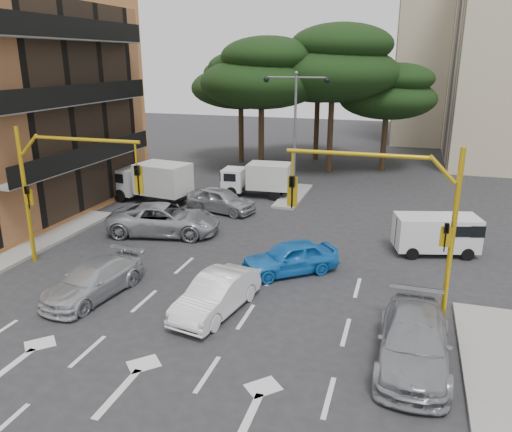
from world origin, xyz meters
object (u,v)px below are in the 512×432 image
(street_lamp_center, at_px, (295,113))
(car_white_hatch, at_px, (217,294))
(box_truck_a, at_px, (151,182))
(box_truck_b, at_px, (257,180))
(signal_mast_right, at_px, (399,207))
(car_blue_compact, at_px, (290,257))
(car_silver_cross_b, at_px, (221,200))
(signal_mast_left, at_px, (58,179))
(car_silver_wagon, at_px, (93,280))
(van_white, at_px, (436,235))
(car_silver_parked, at_px, (414,341))
(car_silver_cross_a, at_px, (164,219))

(street_lamp_center, distance_m, car_white_hatch, 16.67)
(box_truck_a, xyz_separation_m, box_truck_b, (5.92, 3.28, -0.16))
(signal_mast_right, bearing_deg, car_white_hatch, -161.71)
(car_blue_compact, xyz_separation_m, car_silver_cross_b, (-5.92, 7.35, 0.03))
(car_blue_compact, relative_size, box_truck_a, 0.79)
(car_blue_compact, relative_size, car_silver_cross_b, 0.96)
(signal_mast_left, bearing_deg, car_white_hatch, -14.21)
(car_white_hatch, bearing_deg, car_blue_compact, 77.65)
(car_silver_cross_b, bearing_deg, car_silver_wagon, -169.97)
(car_white_hatch, distance_m, van_white, 11.20)
(signal_mast_right, xyz_separation_m, street_lamp_center, (-6.80, 14.01, 1.54))
(signal_mast_right, height_order, box_truck_a, signal_mast_right)
(signal_mast_right, height_order, car_silver_parked, signal_mast_right)
(van_white, bearing_deg, box_truck_a, -118.52)
(car_silver_wagon, bearing_deg, box_truck_b, 91.93)
(car_silver_cross_a, distance_m, van_white, 13.27)
(car_silver_parked, bearing_deg, box_truck_b, 121.18)
(van_white, distance_m, box_truck_b, 13.03)
(car_silver_cross_a, distance_m, car_silver_parked, 14.77)
(van_white, relative_size, box_truck_a, 0.72)
(street_lamp_center, bearing_deg, car_blue_compact, -77.61)
(car_blue_compact, bearing_deg, signal_mast_left, -115.06)
(car_silver_cross_a, bearing_deg, car_silver_wagon, 174.29)
(car_silver_wagon, bearing_deg, signal_mast_right, 19.33)
(car_silver_cross_a, xyz_separation_m, car_silver_parked, (12.31, -8.18, -0.05))
(car_white_hatch, relative_size, van_white, 1.14)
(car_silver_wagon, height_order, car_silver_cross_a, car_silver_cross_a)
(signal_mast_left, bearing_deg, car_silver_cross_b, 69.85)
(car_blue_compact, xyz_separation_m, van_white, (5.90, 4.11, 0.23))
(box_truck_a, bearing_deg, box_truck_b, -52.20)
(car_silver_parked, bearing_deg, car_silver_cross_b, 131.16)
(car_silver_cross_b, height_order, van_white, van_white)
(car_white_hatch, relative_size, box_truck_b, 0.93)
(signal_mast_left, distance_m, van_white, 16.80)
(car_silver_wagon, bearing_deg, street_lamp_center, 84.11)
(street_lamp_center, xyz_separation_m, car_silver_cross_a, (-4.71, -9.00, -4.64))
(street_lamp_center, relative_size, box_truck_b, 1.73)
(signal_mast_right, relative_size, car_silver_cross_b, 1.42)
(car_silver_cross_a, distance_m, box_truck_b, 8.83)
(car_white_hatch, bearing_deg, car_silver_parked, -0.10)
(car_white_hatch, xyz_separation_m, car_silver_parked, (6.70, -1.21, 0.04))
(car_silver_cross_a, height_order, box_truck_a, box_truck_a)
(car_silver_cross_a, relative_size, box_truck_b, 1.26)
(car_silver_cross_b, bearing_deg, car_white_hatch, -146.24)
(signal_mast_left, distance_m, car_white_hatch, 8.57)
(car_silver_cross_b, bearing_deg, box_truck_a, 95.16)
(car_silver_parked, bearing_deg, street_lamp_center, 114.27)
(car_silver_cross_b, bearing_deg, van_white, -91.78)
(street_lamp_center, relative_size, car_white_hatch, 1.86)
(signal_mast_right, relative_size, street_lamp_center, 0.77)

